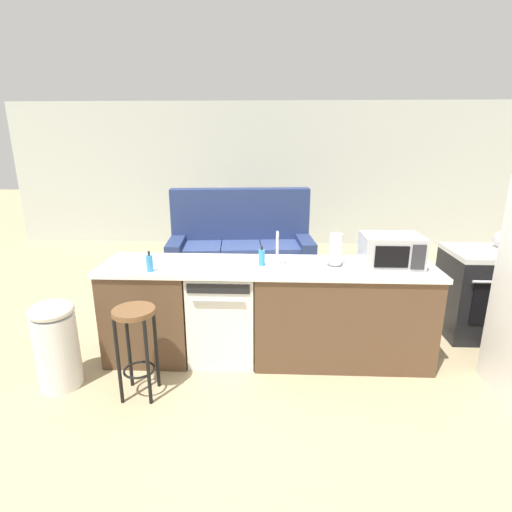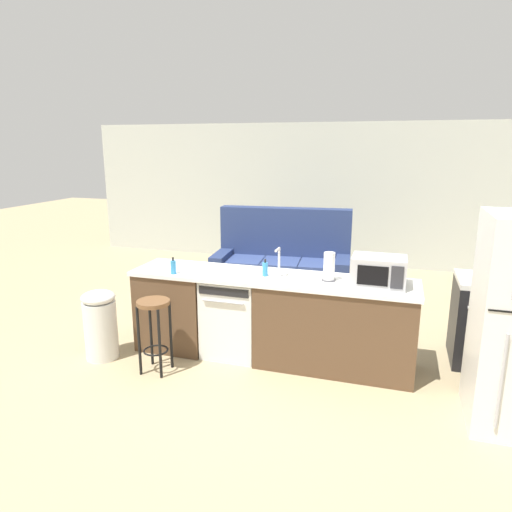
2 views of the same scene
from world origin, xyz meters
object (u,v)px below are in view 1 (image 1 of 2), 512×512
object	(u,v)px
microwave	(391,251)
paper_towel_roll	(336,250)
bar_stool	(136,334)
couch	(241,251)
trash_bin	(56,344)
soap_bottle	(262,257)
dish_soap_bottle	(150,263)
dishwasher	(223,314)
stove_range	(483,293)
kettle	(502,239)

from	to	relation	value
microwave	paper_towel_roll	distance (m)	0.47
bar_stool	couch	distance (m)	2.89
trash_bin	soap_bottle	bearing A→B (deg)	17.42
soap_bottle	dish_soap_bottle	world-z (taller)	same
dishwasher	bar_stool	size ratio (longest dim) A/B	1.14
paper_towel_roll	bar_stool	size ratio (longest dim) A/B	0.38
stove_range	paper_towel_roll	bearing A→B (deg)	-161.66
dishwasher	microwave	xyz separation A→B (m)	(1.46, -0.00, 0.62)
bar_stool	microwave	bearing A→B (deg)	17.03
dish_soap_bottle	stove_range	bearing A→B (deg)	13.70
dishwasher	trash_bin	xyz separation A→B (m)	(-1.29, -0.53, -0.04)
dish_soap_bottle	kettle	xyz separation A→B (m)	(3.35, 0.90, 0.01)
bar_stool	kettle	bearing A→B (deg)	21.29
kettle	couch	xyz separation A→B (m)	(-2.78, 1.51, -0.59)
paper_towel_roll	stove_range	bearing A→B (deg)	18.34
microwave	dish_soap_bottle	distance (m)	2.05
kettle	trash_bin	xyz separation A→B (m)	(-4.06, -1.21, -0.61)
paper_towel_roll	couch	xyz separation A→B (m)	(-1.01, 2.18, -0.64)
paper_towel_roll	couch	world-z (taller)	couch
dishwasher	couch	size ratio (longest dim) A/B	0.41
paper_towel_roll	kettle	world-z (taller)	paper_towel_roll
stove_range	trash_bin	world-z (taller)	stove_range
paper_towel_roll	kettle	bearing A→B (deg)	20.48
stove_range	bar_stool	world-z (taller)	stove_range
stove_range	trash_bin	bearing A→B (deg)	-164.47
soap_bottle	bar_stool	xyz separation A→B (m)	(-0.94, -0.61, -0.44)
dishwasher	paper_towel_roll	size ratio (longest dim) A/B	2.98
stove_range	soap_bottle	world-z (taller)	soap_bottle
paper_towel_roll	dishwasher	bearing A→B (deg)	-179.09
dish_soap_bottle	bar_stool	xyz separation A→B (m)	(-0.02, -0.41, -0.44)
microwave	bar_stool	size ratio (longest dim) A/B	0.68
kettle	bar_stool	distance (m)	3.64
stove_range	soap_bottle	distance (m)	2.38
soap_bottle	kettle	distance (m)	2.52
trash_bin	dish_soap_bottle	bearing A→B (deg)	23.23
dishwasher	dish_soap_bottle	world-z (taller)	dish_soap_bottle
microwave	trash_bin	distance (m)	2.88
trash_bin	microwave	bearing A→B (deg)	10.93
microwave	kettle	world-z (taller)	microwave
bar_stool	trash_bin	distance (m)	0.72
bar_stool	stove_range	bearing A→B (deg)	20.27
kettle	dish_soap_bottle	bearing A→B (deg)	-164.87
microwave	stove_range	bearing A→B (deg)	25.82
paper_towel_roll	soap_bottle	size ratio (longest dim) A/B	1.60
microwave	paper_towel_roll	xyz separation A→B (m)	(-0.47, 0.02, -0.00)
paper_towel_roll	soap_bottle	distance (m)	0.65
microwave	trash_bin	world-z (taller)	microwave
microwave	dish_soap_bottle	xyz separation A→B (m)	(-2.04, -0.22, -0.07)
microwave	kettle	distance (m)	1.47
microwave	bar_stool	bearing A→B (deg)	-162.97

